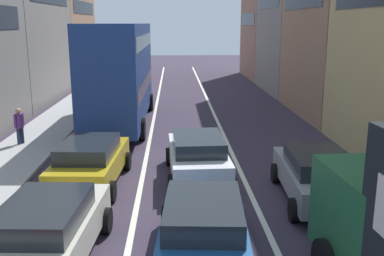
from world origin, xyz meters
TOP-DOWN VIEW (x-y plane):
  - sidewalk_left at (-6.70, 20.00)m, footprint 2.60×64.00m
  - lane_stripe_left at (-1.70, 20.00)m, footprint 0.16×60.00m
  - lane_stripe_right at (1.70, 20.00)m, footprint 0.16×60.00m
  - building_row_right at (9.90, 21.55)m, footprint 7.20×43.90m
  - sedan_centre_lane_second at (-0.01, 6.08)m, footprint 2.30×4.41m
  - wagon_left_lane_second at (-3.33, 6.12)m, footprint 2.28×4.40m
  - hatchback_centre_lane_third at (0.17, 11.45)m, footprint 2.19×4.36m
  - sedan_left_lane_third at (-3.29, 10.97)m, footprint 2.26×4.40m
  - sedan_right_lane_behind_truck at (3.50, 9.34)m, footprint 2.27×4.40m
  - bus_mid_queue_primary at (-3.27, 19.69)m, footprint 2.85×10.52m
  - pedestrian_near_kerb at (-7.05, 15.61)m, footprint 0.34×0.50m

SIDE VIEW (x-z plane):
  - lane_stripe_left at x=-1.70m, z-range 0.00..0.01m
  - lane_stripe_right at x=1.70m, z-range 0.00..0.01m
  - sidewalk_left at x=-6.70m, z-range 0.00..0.14m
  - sedan_centre_lane_second at x=-0.01m, z-range 0.05..1.54m
  - wagon_left_lane_second at x=-3.33m, z-range 0.05..1.54m
  - hatchback_centre_lane_third at x=0.17m, z-range 0.05..1.54m
  - sedan_left_lane_third at x=-3.29m, z-range 0.05..1.54m
  - sedan_right_lane_behind_truck at x=3.50m, z-range 0.05..1.54m
  - pedestrian_near_kerb at x=-7.05m, z-range 0.12..1.78m
  - bus_mid_queue_primary at x=-3.27m, z-range 0.30..5.36m
  - building_row_right at x=9.90m, z-range -0.37..12.08m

